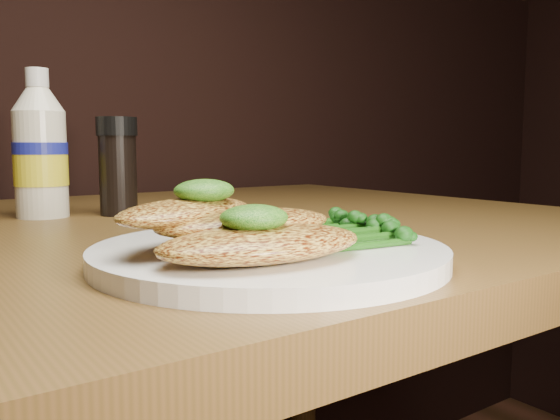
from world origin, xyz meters
TOP-DOWN VIEW (x-y plane):
  - plate at (0.04, 0.79)m, footprint 0.26×0.26m
  - chicken_front at (0.01, 0.74)m, footprint 0.15×0.09m
  - chicken_mid at (0.02, 0.78)m, footprint 0.14×0.08m
  - chicken_back at (-0.01, 0.81)m, footprint 0.14×0.11m
  - pesto_front at (0.00, 0.75)m, footprint 0.05×0.04m
  - pesto_back at (-0.00, 0.81)m, footprint 0.05×0.05m
  - broccolini_bundle at (0.09, 0.78)m, footprint 0.12×0.10m
  - mayo_bottle at (-0.03, 1.18)m, footprint 0.07×0.07m
  - pepper_grinder at (0.06, 1.14)m, footprint 0.06×0.06m

SIDE VIEW (x-z plane):
  - plate at x=0.04m, z-range 0.75..0.76m
  - broccolini_bundle at x=0.09m, z-range 0.76..0.78m
  - chicken_front at x=0.01m, z-range 0.76..0.79m
  - chicken_mid at x=0.02m, z-range 0.77..0.79m
  - chicken_back at x=-0.01m, z-range 0.78..0.80m
  - pesto_front at x=0.00m, z-range 0.78..0.80m
  - pesto_back at x=0.00m, z-range 0.80..0.81m
  - pepper_grinder at x=0.06m, z-range 0.75..0.87m
  - mayo_bottle at x=-0.03m, z-range 0.75..0.93m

